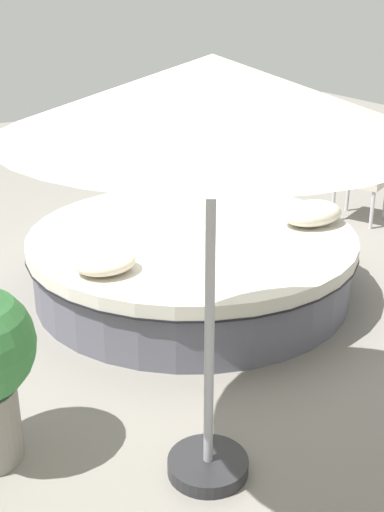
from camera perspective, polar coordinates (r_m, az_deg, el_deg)
The scene contains 6 objects.
ground_plane at distance 5.69m, azimuth 0.00°, elevation -2.99°, with size 16.00×16.00×0.00m, color gray.
round_bed at distance 5.57m, azimuth 0.00°, elevation -0.44°, with size 2.72×2.72×0.54m.
throw_pillow_0 at distance 4.74m, azimuth -7.54°, elevation -0.47°, with size 0.46×0.39×0.16m, color beige.
throw_pillow_1 at distance 5.71m, azimuth 10.29°, elevation 3.65°, with size 0.56×0.39×0.20m, color beige.
patio_chair at distance 7.35m, azimuth 14.21°, elevation 6.99°, with size 0.68×0.69×0.98m.
patio_umbrella at distance 2.90m, azimuth 1.74°, elevation 13.19°, with size 1.89×1.89×2.18m.
Camera 1 is at (-2.49, -4.48, 2.47)m, focal length 46.44 mm.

